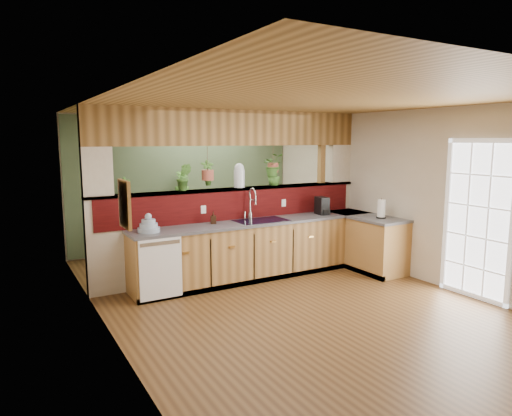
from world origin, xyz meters
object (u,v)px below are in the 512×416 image
soap_dispenser (213,218)px  paper_towel (381,209)px  shelving_console (156,227)px  glass_jar (239,175)px  coffee_maker (322,206)px  dish_stack (149,226)px  faucet (251,202)px

soap_dispenser → paper_towel: paper_towel is taller
shelving_console → soap_dispenser: bearing=-83.5°
soap_dispenser → glass_jar: bearing=23.9°
glass_jar → coffee_maker: bearing=-15.8°
glass_jar → shelving_console: bearing=112.4°
dish_stack → coffee_maker: 2.97m
coffee_maker → paper_towel: size_ratio=0.92×
faucet → paper_towel: faucet is taller
faucet → shelving_console: 2.39m
soap_dispenser → coffee_maker: 1.95m
shelving_console → dish_stack: bearing=-108.6°
soap_dispenser → shelving_console: 2.22m
coffee_maker → shelving_console: bearing=142.5°
faucet → glass_jar: bearing=112.8°
faucet → soap_dispenser: bearing=-177.2°
soap_dispenser → glass_jar: glass_jar is taller
dish_stack → glass_jar: glass_jar is taller
paper_towel → glass_jar: 2.33m
dish_stack → shelving_console: size_ratio=0.18×
glass_jar → shelving_console: (-0.78, 1.90, -1.08)m
paper_towel → glass_jar: size_ratio=0.84×
glass_jar → paper_towel: bearing=-30.5°
shelving_console → paper_towel: bearing=-47.1°
soap_dispenser → glass_jar: (0.58, 0.26, 0.59)m
coffee_maker → paper_towel: 0.96m
shelving_console → coffee_maker: bearing=-45.7°
dish_stack → soap_dispenser: dish_stack is taller
coffee_maker → shelving_console: coffee_maker is taller
soap_dispenser → paper_towel: size_ratio=0.56×
faucet → soap_dispenser: (-0.67, -0.03, -0.18)m
soap_dispenser → coffee_maker: bearing=-3.9°
faucet → paper_towel: size_ratio=1.57×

